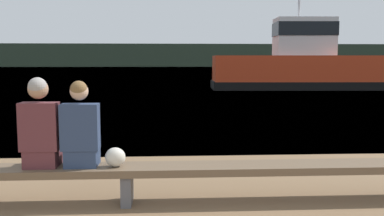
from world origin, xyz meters
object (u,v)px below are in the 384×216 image
person_right (81,130)px  tugboat_red (297,67)px  person_left (40,127)px  shopping_bag (115,157)px  bench_main (127,172)px

person_right → tugboat_red: (8.75, 20.25, 0.43)m
person_left → tugboat_red: bearing=65.5°
person_right → shopping_bag: person_right is taller
bench_main → person_right: bearing=179.8°
person_left → tugboat_red: (9.21, 20.25, 0.40)m
person_right → tugboat_red: tugboat_red is taller
person_left → shopping_bag: person_left is taller
shopping_bag → person_right: bearing=176.1°
bench_main → shopping_bag: 0.23m
person_right → tugboat_red: size_ratio=0.10×
shopping_bag → tugboat_red: 21.94m
shopping_bag → tugboat_red: tugboat_red is taller
bench_main → person_left: size_ratio=8.04×
bench_main → tugboat_red: bearing=67.9°
bench_main → tugboat_red: size_ratio=0.84×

